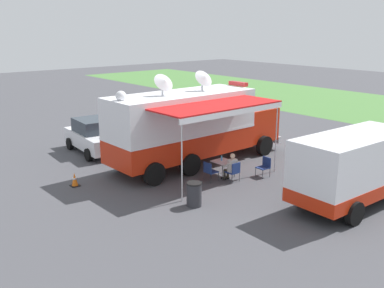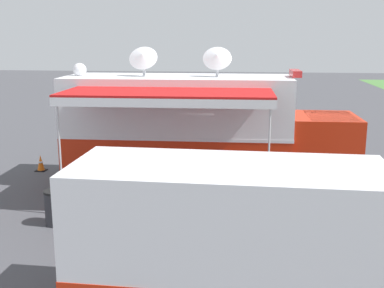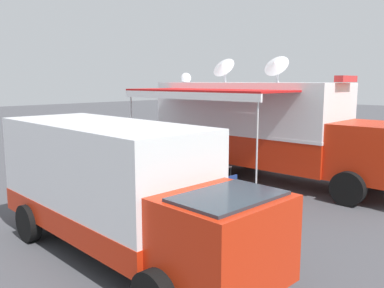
{
  "view_description": "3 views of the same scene",
  "coord_description": "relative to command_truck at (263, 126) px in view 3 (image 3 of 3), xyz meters",
  "views": [
    {
      "loc": [
        15.78,
        -12.43,
        6.46
      ],
      "look_at": [
        1.66,
        -0.75,
        1.57
      ],
      "focal_mm": 41.52,
      "sensor_mm": 36.0,
      "label": 1
    },
    {
      "loc": [
        15.22,
        2.11,
        4.76
      ],
      "look_at": [
        1.56,
        0.63,
        1.65
      ],
      "focal_mm": 44.8,
      "sensor_mm": 36.0,
      "label": 2
    },
    {
      "loc": [
        12.39,
        9.08,
        3.55
      ],
      "look_at": [
        2.23,
        -0.73,
        1.35
      ],
      "focal_mm": 37.86,
      "sensor_mm": 36.0,
      "label": 3
    }
  ],
  "objects": [
    {
      "name": "car_behind_truck",
      "position": [
        -4.89,
        -2.76,
        -1.07
      ],
      "size": [
        4.33,
        2.28,
        1.76
      ],
      "color": "silver",
      "rests_on": "ground"
    },
    {
      "name": "folding_chair_beside_table",
      "position": [
        2.4,
        -1.16,
        -1.43
      ],
      "size": [
        0.49,
        0.49,
        0.87
      ],
      "color": "navy",
      "rests_on": "ground"
    },
    {
      "name": "folding_chair_spare_by_truck",
      "position": [
        3.44,
        1.16,
        -1.43
      ],
      "size": [
        0.51,
        0.51,
        0.87
      ],
      "color": "navy",
      "rests_on": "ground"
    },
    {
      "name": "trash_bin",
      "position": [
        4.01,
        -3.37,
        -1.49
      ],
      "size": [
        0.57,
        0.57,
        0.91
      ],
      "color": "#2D2D33",
      "rests_on": "ground"
    },
    {
      "name": "folding_chair_at_table",
      "position": [
        3.11,
        -0.4,
        -1.43
      ],
      "size": [
        0.49,
        0.49,
        0.87
      ],
      "color": "navy",
      "rests_on": "ground"
    },
    {
      "name": "water_bottle",
      "position": [
        2.22,
        -0.3,
        -1.11
      ],
      "size": [
        0.07,
        0.07,
        0.22
      ],
      "color": "#4C99D8",
      "rests_on": "folding_table"
    },
    {
      "name": "traffic_cone",
      "position": [
        -0.77,
        -5.85,
        -1.67
      ],
      "size": [
        0.36,
        0.36,
        0.58
      ],
      "color": "black",
      "rests_on": "ground"
    },
    {
      "name": "ground_plane",
      "position": [
        -0.02,
        -0.75,
        -1.95
      ],
      "size": [
        100.0,
        100.0,
        0.0
      ],
      "primitive_type": "plane",
      "color": "#47474C"
    },
    {
      "name": "support_truck",
      "position": [
        7.68,
        1.68,
        -0.56
      ],
      "size": [
        2.51,
        6.86,
        2.7
      ],
      "color": "white",
      "rests_on": "ground"
    },
    {
      "name": "seated_responder",
      "position": [
        2.92,
        -0.41,
        -1.3
      ],
      "size": [
        0.66,
        0.56,
        1.25
      ],
      "color": "silver",
      "rests_on": "ground"
    },
    {
      "name": "folding_table",
      "position": [
        2.31,
        -0.31,
        -1.27
      ],
      "size": [
        0.81,
        0.81,
        0.73
      ],
      "color": "silver",
      "rests_on": "ground"
    },
    {
      "name": "command_truck",
      "position": [
        0.0,
        0.0,
        0.0
      ],
      "size": [
        4.97,
        9.53,
        4.53
      ],
      "color": "red",
      "rests_on": "ground"
    },
    {
      "name": "lot_stripe",
      "position": [
        -2.04,
        -0.3,
        -1.94
      ],
      "size": [
        0.19,
        4.8,
        0.01
      ],
      "primitive_type": "cube",
      "rotation": [
        0.0,
        0.0,
        0.01
      ],
      "color": "silver",
      "rests_on": "ground"
    }
  ]
}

